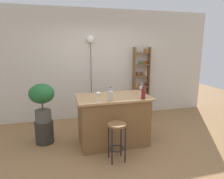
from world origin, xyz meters
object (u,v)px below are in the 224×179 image
potted_plant (42,99)px  bottle_wine_red (111,95)px  bottle_sauce_amber (143,94)px  spice_shelf (141,79)px  plant_stool (44,132)px  bar_stool (117,134)px  wine_glass_center (141,89)px  pendant_globe_light (90,41)px  wine_glass_left (98,95)px

potted_plant → bottle_wine_red: size_ratio=3.07×
bottle_sauce_amber → spice_shelf: bearing=67.7°
plant_stool → potted_plant: (0.00, 0.00, 0.68)m
spice_shelf → bottle_wine_red: size_ratio=7.61×
plant_stool → bottle_wine_red: size_ratio=1.82×
spice_shelf → bottle_sauce_amber: 1.98m
bar_stool → plant_stool: size_ratio=1.47×
spice_shelf → bottle_wine_red: spice_shelf is taller
spice_shelf → plant_stool: bearing=-155.6°
wine_glass_center → pendant_globe_light: bearing=114.6°
wine_glass_left → wine_glass_center: 0.95m
bottle_wine_red → bar_stool: bearing=-88.2°
bar_stool → bottle_sauce_amber: bearing=27.2°
bottle_wine_red → wine_glass_left: size_ratio=1.48×
spice_shelf → bar_stool: bearing=-122.1°
spice_shelf → bottle_sauce_amber: (-0.75, -1.83, 0.05)m
bottle_sauce_amber → wine_glass_center: (0.08, 0.31, 0.03)m
spice_shelf → potted_plant: (-2.53, -1.15, -0.08)m
wine_glass_center → pendant_globe_light: (-0.71, 1.56, 0.94)m
bar_stool → wine_glass_left: size_ratio=3.95×
plant_stool → pendant_globe_light: 2.43m
bar_stool → potted_plant: size_ratio=0.87×
pendant_globe_light → wine_glass_left: bearing=-95.8°
spice_shelf → potted_plant: bearing=-155.6°
bottle_sauce_amber → wine_glass_left: size_ratio=1.44×
bar_stool → wine_glass_left: wine_glass_left is taller
bottle_sauce_amber → plant_stool: bearing=159.0°
spice_shelf → wine_glass_center: size_ratio=11.28×
wine_glass_left → pendant_globe_light: (0.19, 1.86, 0.94)m
bottle_sauce_amber → pendant_globe_light: size_ratio=0.11×
potted_plant → wine_glass_center: size_ratio=4.55×
bar_stool → potted_plant: bearing=140.6°
bottle_sauce_amber → wine_glass_left: bottle_sauce_amber is taller
potted_plant → wine_glass_center: 1.91m
spice_shelf → potted_plant: spice_shelf is taller
pendant_globe_light → potted_plant: bearing=-133.9°
plant_stool → potted_plant: bearing=0.0°
potted_plant → bottle_wine_red: bearing=-28.1°
spice_shelf → plant_stool: 2.88m
plant_stool → wine_glass_center: size_ratio=2.69×
pendant_globe_light → wine_glass_center: bearing=-65.4°
bottle_sauce_amber → pendant_globe_light: pendant_globe_light is taller
plant_stool → wine_glass_center: 2.08m
potted_plant → wine_glass_left: potted_plant is taller
bar_stool → wine_glass_center: wine_glass_center is taller
wine_glass_left → wine_glass_center: bearing=18.1°
bar_stool → plant_stool: (-1.19, 0.98, -0.25)m
bar_stool → potted_plant: 1.60m
bar_stool → plant_stool: bar_stool is taller
bar_stool → bottle_wine_red: (-0.01, 0.35, 0.56)m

